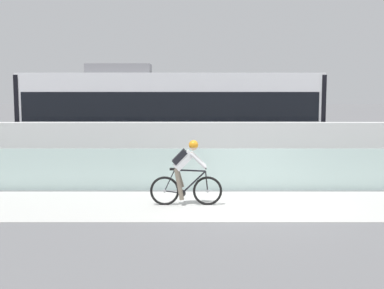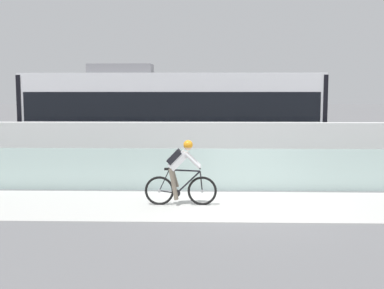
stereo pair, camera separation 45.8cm
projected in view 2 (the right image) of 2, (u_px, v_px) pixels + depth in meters
The scene contains 8 objects.
ground_plane at pixel (240, 206), 11.96m from camera, with size 200.00×200.00×0.00m, color slate.
bike_path_deck at pixel (240, 205), 11.96m from camera, with size 32.00×3.20×0.01m, color beige.
glass_parapet at pixel (235, 170), 13.74m from camera, with size 32.00×0.05×1.19m, color #ADC6C1.
concrete_barrier_wall at pixel (232, 151), 15.49m from camera, with size 32.00×0.36×1.81m, color white.
tram_rail_near at pixel (228, 167), 18.06m from camera, with size 32.00×0.08×0.01m, color #595654.
tram_rail_far at pixel (226, 162), 19.48m from camera, with size 32.00×0.08×0.01m, color #595654.
tram at pixel (173, 115), 18.62m from camera, with size 11.06×2.54×3.81m.
cyclist_on_bike at pixel (180, 173), 11.91m from camera, with size 1.77×0.58×1.61m.
Camera 2 is at (-0.84, -11.76, 2.77)m, focal length 45.76 mm.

